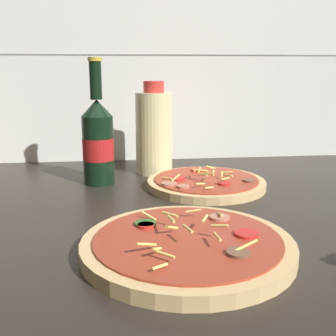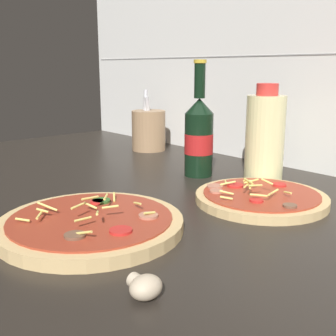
# 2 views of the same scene
# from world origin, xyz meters

# --- Properties ---
(counter_slab) EXTENTS (1.60, 0.90, 0.03)m
(counter_slab) POSITION_xyz_m (0.00, 0.00, 0.01)
(counter_slab) COLOR #28231E
(counter_slab) RESTS_ON ground
(tile_backsplash) EXTENTS (1.60, 0.01, 0.60)m
(tile_backsplash) POSITION_xyz_m (0.00, 0.45, 0.30)
(tile_backsplash) COLOR white
(tile_backsplash) RESTS_ON ground
(pizza_near) EXTENTS (0.29, 0.29, 0.05)m
(pizza_near) POSITION_xyz_m (0.10, -0.15, 0.04)
(pizza_near) COLOR tan
(pizza_near) RESTS_ON counter_slab
(pizza_far) EXTENTS (0.24, 0.24, 0.05)m
(pizza_far) POSITION_xyz_m (0.19, 0.16, 0.03)
(pizza_far) COLOR tan
(pizza_far) RESTS_ON counter_slab
(beer_bottle) EXTENTS (0.07, 0.07, 0.26)m
(beer_bottle) POSITION_xyz_m (-0.04, 0.22, 0.12)
(beer_bottle) COLOR black
(beer_bottle) RESTS_ON counter_slab
(oil_bottle) EXTENTS (0.09, 0.09, 0.21)m
(oil_bottle) POSITION_xyz_m (0.09, 0.30, 0.12)
(oil_bottle) COLOR beige
(oil_bottle) RESTS_ON counter_slab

